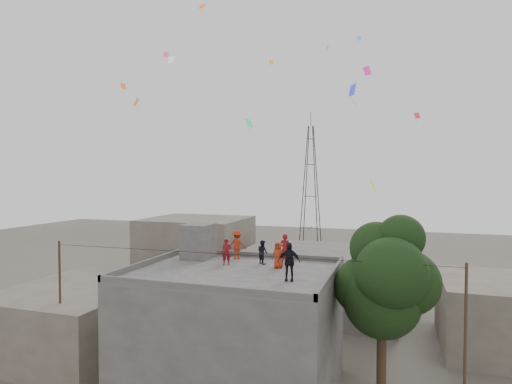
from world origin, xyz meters
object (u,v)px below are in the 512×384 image
at_px(transmission_tower, 310,189).
at_px(person_dark_adult, 289,262).
at_px(tree, 386,280).
at_px(person_red_adult, 285,249).
at_px(stair_head_box, 198,241).

xyz_separation_m(transmission_tower, person_dark_adult, (7.14, -41.01, -2.09)).
height_order(tree, person_red_adult, tree).
relative_size(transmission_tower, person_red_adult, 12.00).
bearing_deg(stair_head_box, person_dark_adult, -29.63).
height_order(transmission_tower, person_dark_adult, transmission_tower).
xyz_separation_m(transmission_tower, person_red_adult, (6.06, -37.57, -2.13)).
xyz_separation_m(tree, transmission_tower, (-11.37, 39.40, 2.97)).
distance_m(person_red_adult, person_dark_adult, 3.61).
height_order(transmission_tower, person_red_adult, transmission_tower).
bearing_deg(tree, stair_head_box, 169.26).
bearing_deg(person_dark_adult, stair_head_box, 139.81).
relative_size(stair_head_box, transmission_tower, 0.10).
bearing_deg(tree, person_dark_adult, -159.24).
distance_m(stair_head_box, transmission_tower, 37.46).
relative_size(stair_head_box, person_dark_adult, 1.13).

